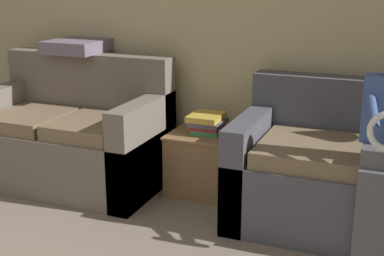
% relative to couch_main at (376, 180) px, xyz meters
% --- Properties ---
extents(wall_back, '(7.98, 0.06, 2.55)m').
position_rel_couch_main_xyz_m(wall_back, '(-1.57, 0.50, 0.93)').
color(wall_back, '#C6B789').
rests_on(wall_back, ground_plane).
extents(couch_main, '(1.83, 0.93, 0.94)m').
position_rel_couch_main_xyz_m(couch_main, '(0.00, 0.00, 0.00)').
color(couch_main, '#4C4C56').
rests_on(couch_main, ground_plane).
extents(couch_side, '(1.48, 0.86, 1.01)m').
position_rel_couch_main_xyz_m(couch_side, '(-2.32, -0.04, 0.02)').
color(couch_side, '#70665B').
rests_on(couch_side, ground_plane).
extents(side_shelf, '(0.55, 0.54, 0.48)m').
position_rel_couch_main_xyz_m(side_shelf, '(-1.24, 0.18, -0.10)').
color(side_shelf, olive).
rests_on(side_shelf, ground_plane).
extents(book_stack, '(0.25, 0.30, 0.14)m').
position_rel_couch_main_xyz_m(book_stack, '(-1.24, 0.18, 0.21)').
color(book_stack, '#3D8451').
rests_on(book_stack, side_shelf).
extents(throw_pillow, '(0.44, 0.44, 0.10)m').
position_rel_couch_main_xyz_m(throw_pillow, '(-2.42, 0.25, 0.72)').
color(throw_pillow, slate).
rests_on(throw_pillow, couch_side).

